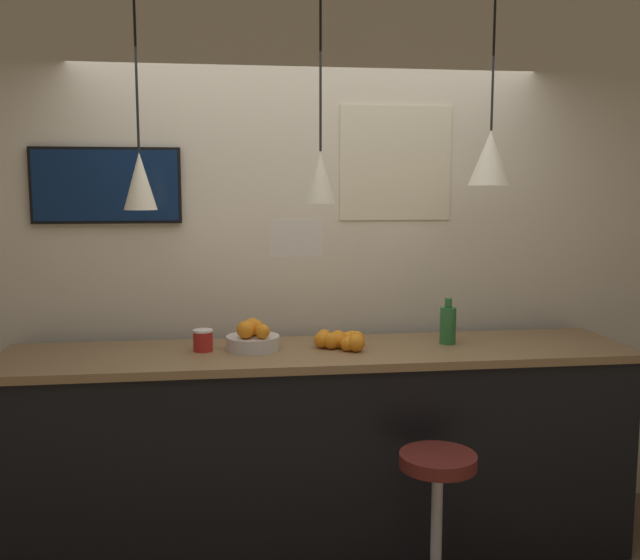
{
  "coord_description": "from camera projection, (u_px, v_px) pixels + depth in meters",
  "views": [
    {
      "loc": [
        -0.47,
        -2.86,
        1.87
      ],
      "look_at": [
        0.0,
        0.59,
        1.41
      ],
      "focal_mm": 40.0,
      "sensor_mm": 36.0,
      "label": 1
    }
  ],
  "objects": [
    {
      "name": "mounted_tv",
      "position": [
        106.0,
        186.0,
        3.69
      ],
      "size": [
        0.76,
        0.04,
        0.39
      ],
      "color": "black"
    },
    {
      "name": "fruit_bowl",
      "position": [
        253.0,
        338.0,
        3.54
      ],
      "size": [
        0.27,
        0.27,
        0.16
      ],
      "color": "beige",
      "rests_on": "service_counter"
    },
    {
      "name": "bar_stool",
      "position": [
        437.0,
        508.0,
        3.13
      ],
      "size": [
        0.4,
        0.4,
        0.71
      ],
      "color": "#B7B7BC",
      "rests_on": "ground_plane"
    },
    {
      "name": "pendant_lamp_left",
      "position": [
        140.0,
        179.0,
        3.31
      ],
      "size": [
        0.15,
        0.15,
        1.04
      ],
      "color": "black"
    },
    {
      "name": "hanging_menu_board",
      "position": [
        296.0,
        238.0,
        3.21
      ],
      "size": [
        0.24,
        0.01,
        0.17
      ],
      "color": "white"
    },
    {
      "name": "service_counter",
      "position": [
        320.0,
        451.0,
        3.62
      ],
      "size": [
        3.13,
        0.67,
        1.06
      ],
      "color": "black",
      "rests_on": "ground_plane"
    },
    {
      "name": "back_wall",
      "position": [
        309.0,
        263.0,
        3.94
      ],
      "size": [
        8.0,
        0.06,
        2.9
      ],
      "color": "beige",
      "rests_on": "ground_plane"
    },
    {
      "name": "spread_jar",
      "position": [
        203.0,
        340.0,
        3.51
      ],
      "size": [
        0.1,
        0.1,
        0.11
      ],
      "color": "red",
      "rests_on": "service_counter"
    },
    {
      "name": "pendant_lamp_right",
      "position": [
        490.0,
        158.0,
        3.52
      ],
      "size": [
        0.22,
        0.22,
        0.93
      ],
      "color": "black"
    },
    {
      "name": "juice_bottle",
      "position": [
        448.0,
        324.0,
        3.67
      ],
      "size": [
        0.08,
        0.08,
        0.24
      ],
      "color": "#286B33",
      "rests_on": "service_counter"
    },
    {
      "name": "pendant_lamp_middle",
      "position": [
        321.0,
        176.0,
        3.42
      ],
      "size": [
        0.14,
        0.14,
        1.02
      ],
      "color": "black"
    },
    {
      "name": "wall_poster",
      "position": [
        396.0,
        163.0,
        3.9
      ],
      "size": [
        0.62,
        0.01,
        0.62
      ],
      "color": "beige"
    },
    {
      "name": "orange_pile",
      "position": [
        342.0,
        340.0,
        3.59
      ],
      "size": [
        0.26,
        0.27,
        0.09
      ],
      "color": "orange",
      "rests_on": "service_counter"
    }
  ]
}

